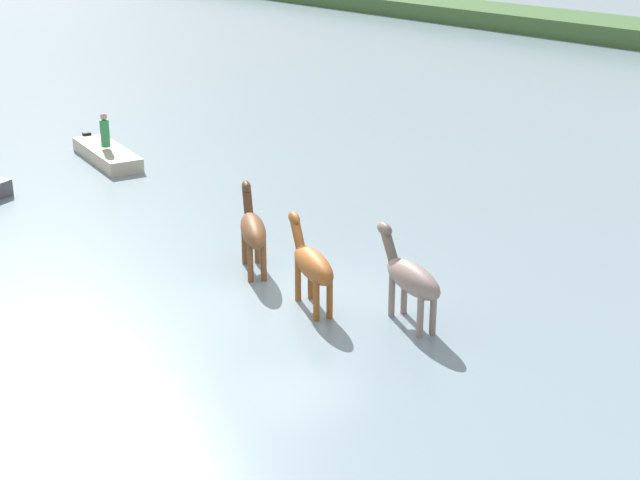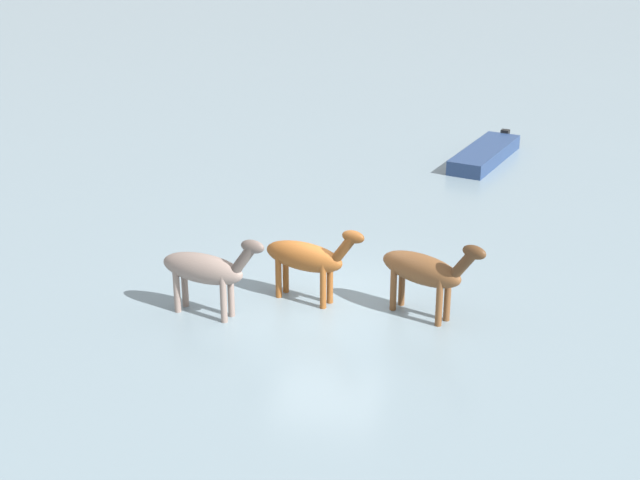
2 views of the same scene
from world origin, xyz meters
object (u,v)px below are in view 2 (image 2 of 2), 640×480
at_px(horse_dun_straggler, 425,271).
at_px(boat_launch_far, 485,156).
at_px(horse_lead, 307,258).
at_px(horse_rear_stallion, 206,269).

distance_m(horse_dun_straggler, boat_launch_far, 12.06).
xyz_separation_m(horse_lead, horse_rear_stallion, (2.00, 1.13, 0.02)).
distance_m(horse_lead, horse_rear_stallion, 2.30).
relative_size(horse_lead, horse_dun_straggler, 1.02).
height_order(horse_lead, boat_launch_far, horse_lead).
xyz_separation_m(horse_lead, horse_dun_straggler, (-2.65, 0.25, 0.03)).
bearing_deg(horse_dun_straggler, boat_launch_far, 113.93).
xyz_separation_m(horse_lead, boat_launch_far, (-3.54, -11.73, -0.90)).
xyz_separation_m(horse_dun_straggler, boat_launch_far, (-0.89, -11.99, -0.93)).
xyz_separation_m(horse_rear_stallion, boat_launch_far, (-5.54, -12.87, -0.92)).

